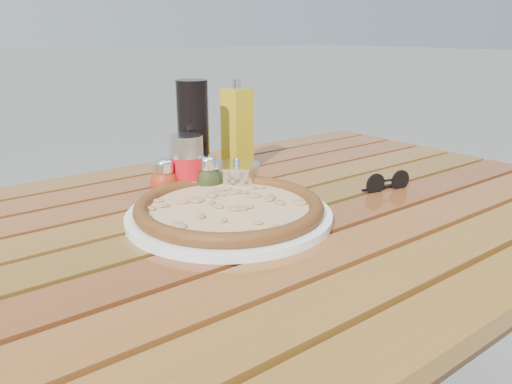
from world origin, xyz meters
TOP-DOWN VIEW (x-y plane):
  - table at (0.00, -0.00)m, footprint 1.40×0.90m
  - plate at (-0.07, -0.00)m, footprint 0.37×0.37m
  - pizza at (-0.07, -0.00)m, footprint 0.40×0.40m
  - pepper_shaker at (-0.11, 0.18)m, footprint 0.06×0.06m
  - oregano_shaker at (-0.03, 0.14)m, footprint 0.07×0.07m
  - dark_bottle at (-0.01, 0.23)m, footprint 0.09×0.09m
  - soda_can at (-0.06, 0.17)m, footprint 0.08×0.08m
  - olive_oil_cruet at (0.13, 0.26)m, footprint 0.06×0.06m
  - parmesan_tin at (0.03, 0.12)m, footprint 0.10×0.10m
  - sunglasses at (0.28, -0.06)m, footprint 0.11×0.04m

SIDE VIEW (x-z plane):
  - table at x=0.00m, z-range 0.30..1.05m
  - plate at x=-0.07m, z-range 0.75..0.76m
  - sunglasses at x=0.28m, z-range 0.74..0.79m
  - pizza at x=-0.07m, z-range 0.76..0.79m
  - parmesan_tin at x=0.03m, z-range 0.74..0.82m
  - pepper_shaker at x=-0.11m, z-range 0.75..0.83m
  - oregano_shaker at x=-0.03m, z-range 0.75..0.83m
  - soda_can at x=-0.06m, z-range 0.75..0.87m
  - olive_oil_cruet at x=0.13m, z-range 0.74..0.95m
  - dark_bottle at x=-0.01m, z-range 0.75..0.97m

